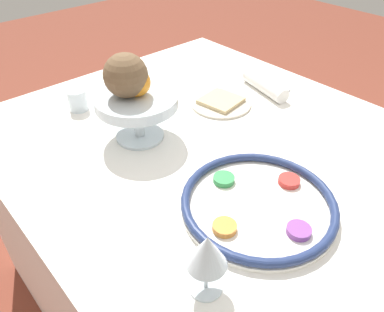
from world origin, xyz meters
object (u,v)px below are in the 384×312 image
(coconut, at_px, (126,75))
(bread_plate, at_px, (221,102))
(cup_near, at_px, (78,100))
(seder_plate, at_px, (258,203))
(fruit_stand, at_px, (137,105))
(wine_glass, at_px, (207,253))
(napkin_roll, at_px, (265,85))
(orange_fruit, at_px, (136,82))

(coconut, relative_size, bread_plate, 0.59)
(coconut, height_order, cup_near, coconut)
(cup_near, bearing_deg, coconut, -171.15)
(seder_plate, relative_size, fruit_stand, 1.55)
(wine_glass, height_order, bread_plate, wine_glass)
(coconut, height_order, bread_plate, coconut)
(bread_plate, bearing_deg, wine_glass, 132.53)
(coconut, bearing_deg, seder_plate, -173.53)
(seder_plate, distance_m, napkin_roll, 0.57)
(napkin_roll, xyz_separation_m, cup_near, (0.32, 0.54, 0.01))
(wine_glass, distance_m, bread_plate, 0.69)
(orange_fruit, height_order, cup_near, orange_fruit)
(wine_glass, relative_size, coconut, 1.19)
(seder_plate, relative_size, napkin_roll, 1.72)
(wine_glass, relative_size, orange_fruit, 1.84)
(coconut, bearing_deg, wine_glass, 160.15)
(seder_plate, xyz_separation_m, coconut, (0.43, 0.05, 0.18))
(bread_plate, bearing_deg, cup_near, 52.27)
(cup_near, bearing_deg, seder_plate, -172.66)
(napkin_roll, height_order, cup_near, cup_near)
(orange_fruit, distance_m, bread_plate, 0.34)
(orange_fruit, xyz_separation_m, coconut, (0.01, 0.02, 0.02))
(fruit_stand, distance_m, cup_near, 0.27)
(orange_fruit, bearing_deg, napkin_roll, -96.79)
(bread_plate, bearing_deg, seder_plate, 144.92)
(coconut, bearing_deg, fruit_stand, -133.41)
(seder_plate, bearing_deg, orange_fruit, 3.87)
(cup_near, bearing_deg, wine_glass, 169.22)
(wine_glass, bearing_deg, seder_plate, -73.05)
(orange_fruit, relative_size, cup_near, 1.14)
(wine_glass, distance_m, orange_fruit, 0.52)
(orange_fruit, bearing_deg, seder_plate, -176.13)
(napkin_roll, bearing_deg, orange_fruit, 83.21)
(seder_plate, xyz_separation_m, fruit_stand, (0.41, 0.03, 0.09))
(wine_glass, bearing_deg, napkin_roll, -57.96)
(orange_fruit, bearing_deg, coconut, 54.29)
(wine_glass, xyz_separation_m, orange_fruit, (0.48, -0.20, 0.07))
(coconut, xyz_separation_m, napkin_roll, (-0.07, -0.50, -0.17))
(fruit_stand, bearing_deg, seder_plate, -175.46)
(seder_plate, distance_m, cup_near, 0.68)
(orange_fruit, relative_size, napkin_roll, 0.37)
(coconut, bearing_deg, bread_plate, -96.20)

